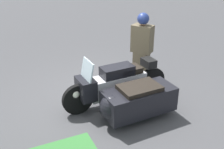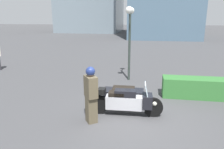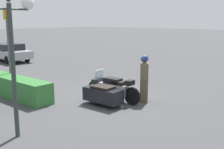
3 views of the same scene
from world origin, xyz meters
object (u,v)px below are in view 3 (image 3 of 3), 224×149
object	(u,v)px
twin_lamp_post	(10,29)
officer_rider	(144,77)
police_motorcycle	(105,91)
parked_car_background	(9,52)
hedge_bush_curbside	(14,87)
traffic_light_near	(8,39)

from	to	relation	value
twin_lamp_post	officer_rider	bearing A→B (deg)	-98.48
police_motorcycle	parked_car_background	bearing A→B (deg)	-16.38
police_motorcycle	parked_car_background	xyz separation A→B (m)	(12.88, -3.32, 0.25)
twin_lamp_post	police_motorcycle	bearing A→B (deg)	-85.89
police_motorcycle	hedge_bush_curbside	xyz separation A→B (m)	(3.48, 1.78, -0.06)
police_motorcycle	traffic_light_near	xyz separation A→B (m)	(4.33, 1.41, 1.84)
hedge_bush_curbside	traffic_light_near	distance (m)	2.11
parked_car_background	traffic_light_near	bearing A→B (deg)	154.80
twin_lamp_post	traffic_light_near	world-z (taller)	twin_lamp_post
traffic_light_near	parked_car_background	bearing A→B (deg)	163.45
police_motorcycle	officer_rider	xyz separation A→B (m)	(-1.02, -1.09, 0.50)
parked_car_background	police_motorcycle	bearing A→B (deg)	169.28
hedge_bush_curbside	traffic_light_near	world-z (taller)	traffic_light_near
officer_rider	twin_lamp_post	distance (m)	5.40
officer_rider	twin_lamp_post	xyz separation A→B (m)	(0.74, 4.99, 1.94)
officer_rider	hedge_bush_curbside	xyz separation A→B (m)	(4.50, 2.87, -0.55)
officer_rider	traffic_light_near	bearing A→B (deg)	-9.46
officer_rider	hedge_bush_curbside	world-z (taller)	officer_rider
hedge_bush_curbside	twin_lamp_post	world-z (taller)	twin_lamp_post
hedge_bush_curbside	parked_car_background	bearing A→B (deg)	-28.47
hedge_bush_curbside	parked_car_background	xyz separation A→B (m)	(9.41, -5.10, 0.30)
police_motorcycle	traffic_light_near	size ratio (longest dim) A/B	0.72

